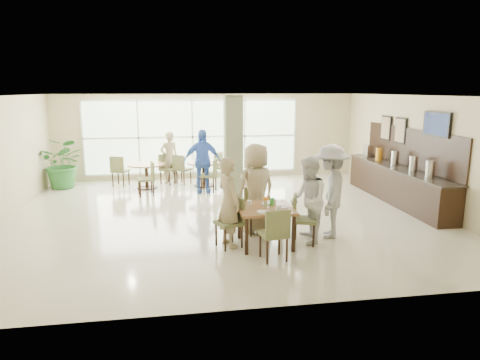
{
  "coord_description": "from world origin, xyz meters",
  "views": [
    {
      "loc": [
        -1.15,
        -9.76,
        2.94
      ],
      "look_at": [
        0.2,
        -1.2,
        1.1
      ],
      "focal_mm": 32.0,
      "sensor_mm": 36.0,
      "label": 1
    }
  ],
  "objects": [
    {
      "name": "adult_a",
      "position": [
        -0.34,
        2.42,
        0.92
      ],
      "size": [
        1.11,
        0.67,
        1.83
      ],
      "primitive_type": "imported",
      "rotation": [
        0.0,
        0.0,
        0.05
      ],
      "color": "#4470CE",
      "rests_on": "ground"
    },
    {
      "name": "round_table_right",
      "position": [
        -0.24,
        3.25,
        0.55
      ],
      "size": [
        1.01,
        1.01,
        0.75
      ],
      "color": "brown",
      "rests_on": "ground"
    },
    {
      "name": "framed_art_a",
      "position": [
        4.95,
        1.0,
        1.85
      ],
      "size": [
        0.05,
        0.55,
        0.7
      ],
      "color": "black",
      "rests_on": "ground"
    },
    {
      "name": "adult_b",
      "position": [
        0.68,
        3.32,
        0.8
      ],
      "size": [
        0.89,
        1.57,
        1.59
      ],
      "primitive_type": "imported",
      "rotation": [
        0.0,
        0.0,
        -1.75
      ],
      "color": "white",
      "rests_on": "ground"
    },
    {
      "name": "wall_tv",
      "position": [
        4.94,
        -0.6,
        2.15
      ],
      "size": [
        0.06,
        1.0,
        0.58
      ],
      "color": "black",
      "rests_on": "ground"
    },
    {
      "name": "adult_standing",
      "position": [
        -1.27,
        3.83,
        0.82
      ],
      "size": [
        0.71,
        0.6,
        1.65
      ],
      "primitive_type": "imported",
      "rotation": [
        0.0,
        0.0,
        3.54
      ],
      "color": "tan",
      "rests_on": "ground"
    },
    {
      "name": "chairs_main_table",
      "position": [
        0.55,
        -2.13,
        0.47
      ],
      "size": [
        2.06,
        1.92,
        0.95
      ],
      "color": "#566336",
      "rests_on": "ground"
    },
    {
      "name": "chairs_table_right",
      "position": [
        -0.2,
        3.26,
        0.47
      ],
      "size": [
        1.95,
        1.79,
        0.95
      ],
      "color": "#566336",
      "rests_on": "ground"
    },
    {
      "name": "ground",
      "position": [
        0.0,
        0.0,
        0.0
      ],
      "size": [
        10.0,
        10.0,
        0.0
      ],
      "primitive_type": "plane",
      "color": "beige",
      "rests_on": "ground"
    },
    {
      "name": "room_shell",
      "position": [
        0.0,
        0.0,
        1.7
      ],
      "size": [
        10.0,
        10.0,
        10.0
      ],
      "color": "white",
      "rests_on": "ground"
    },
    {
      "name": "teen_left",
      "position": [
        -0.15,
        -2.04,
        0.86
      ],
      "size": [
        0.61,
        0.74,
        1.72
      ],
      "primitive_type": "imported",
      "rotation": [
        0.0,
        0.0,
        1.95
      ],
      "color": "tan",
      "rests_on": "ground"
    },
    {
      "name": "tabletop_clutter",
      "position": [
        0.6,
        -2.11,
        0.81
      ],
      "size": [
        0.74,
        0.76,
        0.21
      ],
      "color": "white",
      "rests_on": "main_table"
    },
    {
      "name": "framed_art_b",
      "position": [
        4.95,
        1.8,
        1.85
      ],
      "size": [
        0.05,
        0.55,
        0.7
      ],
      "color": "black",
      "rests_on": "ground"
    },
    {
      "name": "potted_plant",
      "position": [
        -4.43,
        3.61,
        0.77
      ],
      "size": [
        1.63,
        1.63,
        1.53
      ],
      "primitive_type": "imported",
      "rotation": [
        0.0,
        0.0,
        -0.2
      ],
      "color": "#2C6F2E",
      "rests_on": "ground"
    },
    {
      "name": "chairs_table_left",
      "position": [
        -2.01,
        3.18,
        0.47
      ],
      "size": [
        2.08,
        2.01,
        0.95
      ],
      "color": "#566336",
      "rests_on": "ground"
    },
    {
      "name": "teen_standing",
      "position": [
        1.94,
        -1.83,
        0.95
      ],
      "size": [
        1.11,
        1.39,
        1.89
      ],
      "primitive_type": "imported",
      "rotation": [
        0.0,
        0.0,
        -1.95
      ],
      "color": "#A5A5A7",
      "rests_on": "ground"
    },
    {
      "name": "buffet_counter",
      "position": [
        4.7,
        0.51,
        0.55
      ],
      "size": [
        0.64,
        4.7,
        1.95
      ],
      "color": "black",
      "rests_on": "ground"
    },
    {
      "name": "round_table_left",
      "position": [
        -1.97,
        3.18,
        0.58
      ],
      "size": [
        1.11,
        1.11,
        0.75
      ],
      "color": "brown",
      "rests_on": "ground"
    },
    {
      "name": "column",
      "position": [
        0.4,
        1.2,
        1.4
      ],
      "size": [
        0.45,
        0.45,
        2.8
      ],
      "primitive_type": "cube",
      "color": "#5E6949",
      "rests_on": "ground"
    },
    {
      "name": "main_table",
      "position": [
        0.54,
        -2.11,
        0.67
      ],
      "size": [
        1.04,
        1.04,
        0.75
      ],
      "color": "brown",
      "rests_on": "ground"
    },
    {
      "name": "window_bank",
      "position": [
        -0.5,
        4.46,
        1.4
      ],
      "size": [
        7.0,
        0.04,
        7.0
      ],
      "color": "silver",
      "rests_on": "ground"
    },
    {
      "name": "teen_right",
      "position": [
        1.39,
        -2.09,
        0.85
      ],
      "size": [
        0.75,
        0.9,
        1.7
      ],
      "primitive_type": "imported",
      "rotation": [
        0.0,
        0.0,
        -1.7
      ],
      "color": "white",
      "rests_on": "ground"
    },
    {
      "name": "teen_far",
      "position": [
        0.52,
        -1.29,
        0.93
      ],
      "size": [
        1.04,
        0.83,
        1.87
      ],
      "primitive_type": "imported",
      "rotation": [
        0.0,
        0.0,
        3.57
      ],
      "color": "tan",
      "rests_on": "ground"
    }
  ]
}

